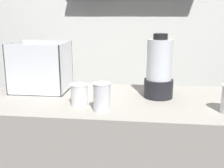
# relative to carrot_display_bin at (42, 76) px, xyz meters

# --- Properties ---
(back_wall_unit) EXTENTS (2.60, 0.24, 2.50)m
(back_wall_unit) POSITION_rel_carrot_display_bin_xyz_m (0.43, 0.65, 0.27)
(back_wall_unit) COLOR silver
(back_wall_unit) RESTS_ON ground_plane
(carrot_display_bin) EXTENTS (0.31, 0.26, 0.29)m
(carrot_display_bin) POSITION_rel_carrot_display_bin_xyz_m (0.00, 0.00, 0.00)
(carrot_display_bin) COLOR white
(carrot_display_bin) RESTS_ON counter
(blender_pitcher) EXTENTS (0.16, 0.16, 0.34)m
(blender_pitcher) POSITION_rel_carrot_display_bin_xyz_m (0.68, -0.06, 0.06)
(blender_pitcher) COLOR black
(blender_pitcher) RESTS_ON counter
(juice_cup_carrot_far_left) EXTENTS (0.09, 0.09, 0.11)m
(juice_cup_carrot_far_left) POSITION_rel_carrot_display_bin_xyz_m (0.28, -0.24, -0.04)
(juice_cup_carrot_far_left) COLOR white
(juice_cup_carrot_far_left) RESTS_ON counter
(juice_cup_beet_left) EXTENTS (0.08, 0.08, 0.14)m
(juice_cup_beet_left) POSITION_rel_carrot_display_bin_xyz_m (0.41, -0.32, -0.03)
(juice_cup_beet_left) COLOR white
(juice_cup_beet_left) RESTS_ON counter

